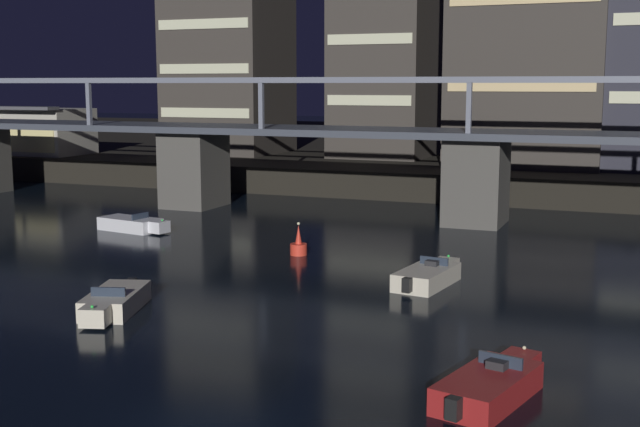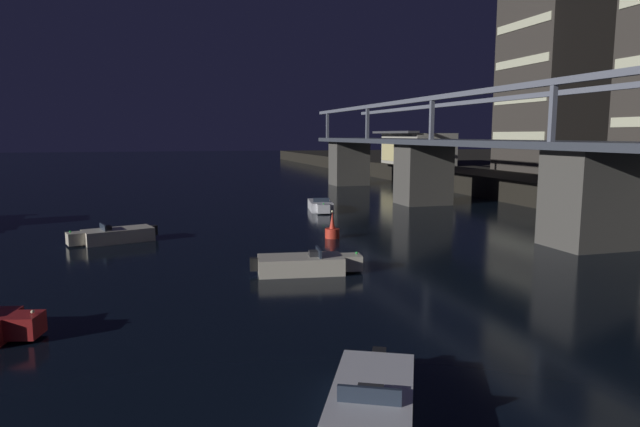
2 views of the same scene
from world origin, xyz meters
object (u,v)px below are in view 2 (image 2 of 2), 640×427
object	(u,v)px
tower_west_low	(557,81)
waterfront_pavilion	(417,149)
speedboat_mid_center	(320,206)
speedboat_mid_right	(371,406)
channel_buoy	(332,230)
river_bridge	(592,176)
speedboat_near_right	(115,235)
speedboat_mid_left	(305,264)

from	to	relation	value
tower_west_low	waterfront_pavilion	bearing A→B (deg)	-153.36
waterfront_pavilion	speedboat_mid_center	bearing A→B (deg)	-39.18
waterfront_pavilion	speedboat_mid_right	size ratio (longest dim) A/B	2.51
waterfront_pavilion	channel_buoy	size ratio (longest dim) A/B	7.05
river_bridge	speedboat_near_right	world-z (taller)	river_bridge
waterfront_pavilion	speedboat_near_right	world-z (taller)	waterfront_pavilion
river_bridge	tower_west_low	xyz separation A→B (m)	(-28.84, 20.74, 8.48)
tower_west_low	speedboat_mid_right	distance (m)	60.44
waterfront_pavilion	speedboat_mid_right	bearing A→B (deg)	-26.90
waterfront_pavilion	speedboat_mid_left	size ratio (longest dim) A/B	2.37
tower_west_low	river_bridge	bearing A→B (deg)	-35.72
river_bridge	speedboat_mid_center	size ratio (longest dim) A/B	17.03
speedboat_near_right	speedboat_mid_center	xyz separation A→B (m)	(-9.96, 15.77, 0.00)
speedboat_mid_center	speedboat_mid_right	xyz separation A→B (m)	(33.92, -8.78, 0.00)
speedboat_mid_left	speedboat_mid_right	bearing A→B (deg)	-8.65
channel_buoy	waterfront_pavilion	bearing A→B (deg)	147.64
tower_west_low	speedboat_near_right	world-z (taller)	tower_west_low
speedboat_mid_left	speedboat_mid_center	world-z (taller)	same
river_bridge	speedboat_mid_right	xyz separation A→B (m)	(14.88, -19.19, -3.65)
speedboat_mid_left	speedboat_mid_right	xyz separation A→B (m)	(13.53, -2.06, 0.00)
speedboat_mid_center	channel_buoy	world-z (taller)	channel_buoy
speedboat_mid_center	speedboat_mid_right	world-z (taller)	same
speedboat_mid_left	speedboat_mid_center	size ratio (longest dim) A/B	1.00
speedboat_mid_center	channel_buoy	xyz separation A→B (m)	(12.34, -2.86, 0.06)
tower_west_low	speedboat_mid_center	size ratio (longest dim) A/B	4.01
river_bridge	waterfront_pavilion	distance (m)	47.94
waterfront_pavilion	speedboat_near_right	bearing A→B (deg)	-45.57
speedboat_mid_left	channel_buoy	xyz separation A→B (m)	(-8.04, 3.87, 0.06)
river_bridge	waterfront_pavilion	bearing A→B (deg)	165.61
speedboat_mid_left	channel_buoy	bearing A→B (deg)	154.33
river_bridge	speedboat_mid_left	distance (m)	17.57
channel_buoy	speedboat_near_right	bearing A→B (deg)	-100.45
river_bridge	waterfront_pavilion	world-z (taller)	river_bridge
tower_west_low	speedboat_mid_left	size ratio (longest dim) A/B	4.01
tower_west_low	speedboat_mid_center	world-z (taller)	tower_west_low
river_bridge	speedboat_mid_right	distance (m)	24.56
speedboat_mid_right	channel_buoy	xyz separation A→B (m)	(-21.58, 5.92, 0.06)
speedboat_mid_center	speedboat_mid_right	bearing A→B (deg)	-14.51
tower_west_low	channel_buoy	distance (m)	42.34
speedboat_mid_left	channel_buoy	world-z (taller)	channel_buoy
speedboat_near_right	speedboat_mid_left	xyz separation A→B (m)	(10.43, 9.05, 0.00)
tower_west_low	waterfront_pavilion	size ratio (longest dim) A/B	1.69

